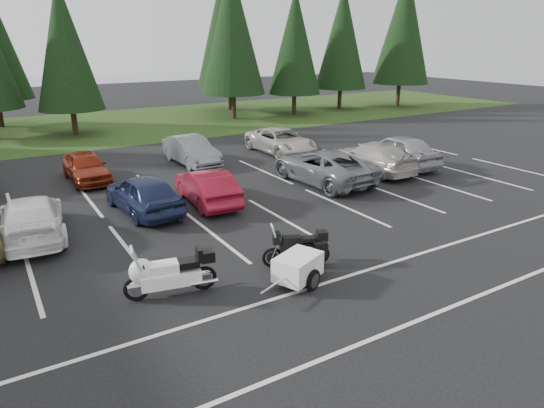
{
  "coord_description": "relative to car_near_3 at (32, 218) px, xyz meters",
  "views": [
    {
      "loc": [
        -5.42,
        -12.39,
        6.03
      ],
      "look_at": [
        1.8,
        -0.5,
        1.27
      ],
      "focal_mm": 32.0,
      "sensor_mm": 36.0,
      "label": 1
    }
  ],
  "objects": [
    {
      "name": "car_far_4",
      "position": [
        13.21,
        6.16,
        0.0
      ],
      "size": [
        2.35,
        4.88,
        1.34
      ],
      "primitive_type": "imported",
      "rotation": [
        0.0,
        0.0,
        0.02
      ],
      "color": "#BCB6AC",
      "rests_on": "ground"
    },
    {
      "name": "car_near_5",
      "position": [
        6.13,
        0.26,
        -0.0
      ],
      "size": [
        1.74,
        4.17,
        1.34
      ],
      "primitive_type": "imported",
      "rotation": [
        0.0,
        0.0,
        3.06
      ],
      "color": "maroon",
      "rests_on": "ground"
    },
    {
      "name": "car_far_3",
      "position": [
        8.01,
        6.39,
        0.03
      ],
      "size": [
        1.67,
        4.29,
        1.39
      ],
      "primitive_type": "imported",
      "rotation": [
        0.0,
        0.0,
        0.05
      ],
      "color": "slate",
      "rests_on": "ground"
    },
    {
      "name": "adventure_motorcycle",
      "position": [
        6.02,
        -6.05,
        -0.03
      ],
      "size": [
        2.24,
        1.48,
        1.29
      ],
      "primitive_type": null,
      "rotation": [
        0.0,
        0.0,
        -0.39
      ],
      "color": "black",
      "rests_on": "ground"
    },
    {
      "name": "car_near_8",
      "position": [
        16.62,
        0.69,
        0.12
      ],
      "size": [
        2.08,
        4.74,
        1.59
      ],
      "primitive_type": "imported",
      "rotation": [
        0.0,
        0.0,
        3.1
      ],
      "color": "#9A9A9E",
      "rests_on": "ground"
    },
    {
      "name": "car_near_3",
      "position": [
        0.0,
        0.0,
        0.0
      ],
      "size": [
        2.29,
        4.77,
        1.34
      ],
      "primitive_type": "imported",
      "rotation": [
        0.0,
        0.0,
        3.05
      ],
      "color": "white",
      "rests_on": "ground"
    },
    {
      "name": "car_near_6",
      "position": [
        11.67,
        0.28,
        0.06
      ],
      "size": [
        2.68,
        5.36,
        1.46
      ],
      "primitive_type": "imported",
      "rotation": [
        0.0,
        0.0,
        3.19
      ],
      "color": "slate",
      "rests_on": "ground"
    },
    {
      "name": "conifer_7",
      "position": [
        21.98,
        18.0,
        5.14
      ],
      "size": [
        4.27,
        4.27,
        9.94
      ],
      "color": "#332316",
      "rests_on": "ground"
    },
    {
      "name": "conifer_5",
      "position": [
        4.48,
        17.8,
        4.96
      ],
      "size": [
        4.14,
        4.14,
        9.63
      ],
      "color": "#332316",
      "rests_on": "ground"
    },
    {
      "name": "car_near_7",
      "position": [
        14.75,
        0.49,
        0.02
      ],
      "size": [
        1.96,
        4.77,
        1.38
      ],
      "primitive_type": "imported",
      "rotation": [
        0.0,
        0.0,
        3.14
      ],
      "color": "#AFA9A1",
      "rests_on": "ground"
    },
    {
      "name": "grass_strip",
      "position": [
        4.48,
        20.2,
        -0.66
      ],
      "size": [
        80.0,
        16.0,
        0.01
      ],
      "primitive_type": "cube",
      "color": "#1D3B13",
      "rests_on": "ground"
    },
    {
      "name": "stall_markings",
      "position": [
        4.48,
        -1.8,
        -0.67
      ],
      "size": [
        32.0,
        16.0,
        0.01
      ],
      "primitive_type": "cube",
      "color": "silver",
      "rests_on": "ground"
    },
    {
      "name": "cargo_trailer",
      "position": [
        5.45,
        -6.96,
        -0.26
      ],
      "size": [
        2.04,
        1.63,
        0.83
      ],
      "primitive_type": null,
      "rotation": [
        0.0,
        0.0,
        0.41
      ],
      "color": "white",
      "rests_on": "ground"
    },
    {
      "name": "conifer_9",
      "position": [
        33.48,
        17.5,
        6.4
      ],
      "size": [
        5.19,
        5.19,
        12.1
      ],
      "color": "#332316",
      "rests_on": "ground"
    },
    {
      "name": "ground",
      "position": [
        4.48,
        -3.8,
        -0.67
      ],
      "size": [
        120.0,
        120.0,
        0.0
      ],
      "primitive_type": "plane",
      "color": "black",
      "rests_on": "ground"
    },
    {
      "name": "touring_motorcycle",
      "position": [
        2.47,
        -5.8,
        0.03
      ],
      "size": [
        2.63,
        1.26,
        1.4
      ],
      "primitive_type": null,
      "rotation": [
        0.0,
        0.0,
        -0.2
      ],
      "color": "white",
      "rests_on": "ground"
    },
    {
      "name": "conifer_6",
      "position": [
        16.48,
        18.3,
        6.04
      ],
      "size": [
        4.93,
        4.93,
        11.48
      ],
      "color": "#332316",
      "rests_on": "ground"
    },
    {
      "name": "conifer_back_c",
      "position": [
        18.48,
        23.0,
        6.82
      ],
      "size": [
        5.5,
        5.5,
        12.81
      ],
      "color": "#332316",
      "rests_on": "ground"
    },
    {
      "name": "car_far_2",
      "position": [
        2.81,
        5.86,
        -0.01
      ],
      "size": [
        1.63,
        3.9,
        1.32
      ],
      "primitive_type": "imported",
      "rotation": [
        0.0,
        0.0,
        0.02
      ],
      "color": "maroon",
      "rests_on": "ground"
    },
    {
      "name": "car_near_4",
      "position": [
        3.75,
        0.52,
        0.05
      ],
      "size": [
        2.07,
        4.35,
        1.44
      ],
      "primitive_type": "imported",
      "rotation": [
        0.0,
        0.0,
        3.23
      ],
      "color": "#1D2548",
      "rests_on": "ground"
    },
    {
      "name": "lake_water",
      "position": [
        8.48,
        51.2,
        -0.67
      ],
      "size": [
        70.0,
        50.0,
        0.02
      ],
      "primitive_type": "cube",
      "color": "gray",
      "rests_on": "ground"
    },
    {
      "name": "conifer_8",
      "position": [
        27.48,
        18.8,
        5.5
      ],
      "size": [
        4.53,
        4.53,
        10.56
      ],
      "color": "#332316",
      "rests_on": "ground"
    }
  ]
}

